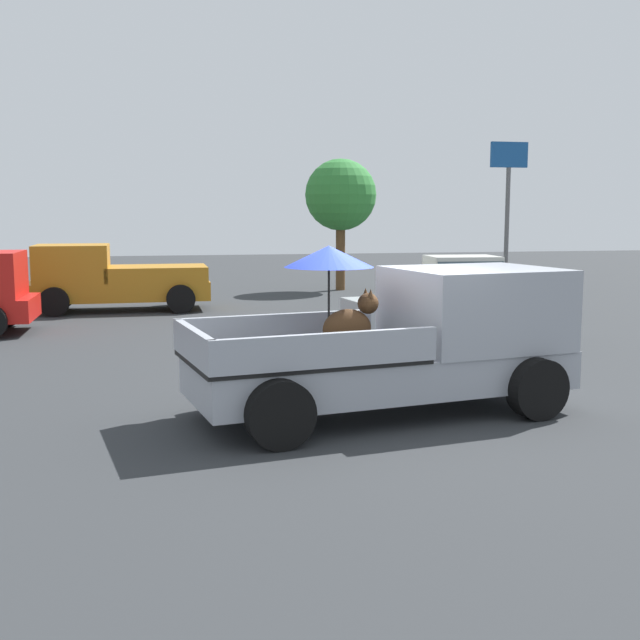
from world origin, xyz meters
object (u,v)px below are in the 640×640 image
object	(u,v)px
pickup_truck_far	(111,279)
motel_sign	(508,185)
parked_sedan_near	(464,275)
parked_sedan_far	(445,301)
pickup_truck_main	(413,340)

from	to	relation	value
pickup_truck_far	motel_sign	distance (m)	14.75
parked_sedan_near	motel_sign	xyz separation A→B (m)	(3.24, 3.91, 2.88)
motel_sign	parked_sedan_far	bearing A→B (deg)	-121.26
pickup_truck_main	motel_sign	size ratio (longest dim) A/B	1.03
pickup_truck_main	pickup_truck_far	size ratio (longest dim) A/B	1.10
parked_sedan_far	pickup_truck_far	bearing A→B (deg)	134.44
pickup_truck_far	parked_sedan_far	size ratio (longest dim) A/B	1.08
parked_sedan_far	parked_sedan_near	bearing A→B (deg)	57.89
pickup_truck_main	pickup_truck_far	distance (m)	12.84
parked_sedan_near	pickup_truck_far	bearing A→B (deg)	-171.92
pickup_truck_far	motel_sign	world-z (taller)	motel_sign
pickup_truck_far	motel_sign	size ratio (longest dim) A/B	0.93
pickup_truck_far	parked_sedan_near	xyz separation A→B (m)	(10.49, 0.75, -0.13)
pickup_truck_far	parked_sedan_far	xyz separation A→B (m)	(7.30, -5.91, -0.13)
pickup_truck_main	parked_sedan_far	size ratio (longest dim) A/B	1.18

